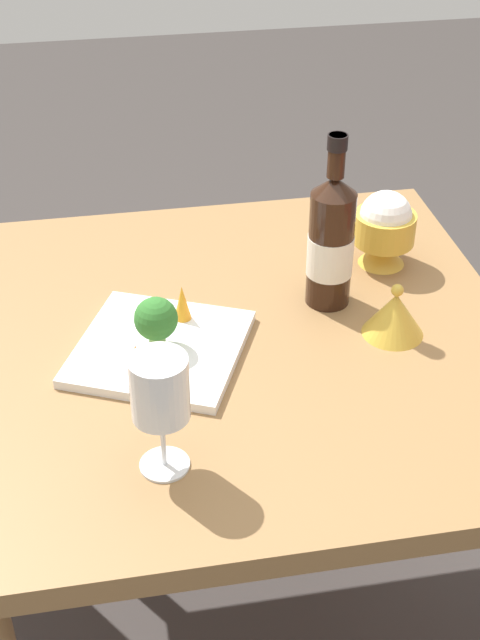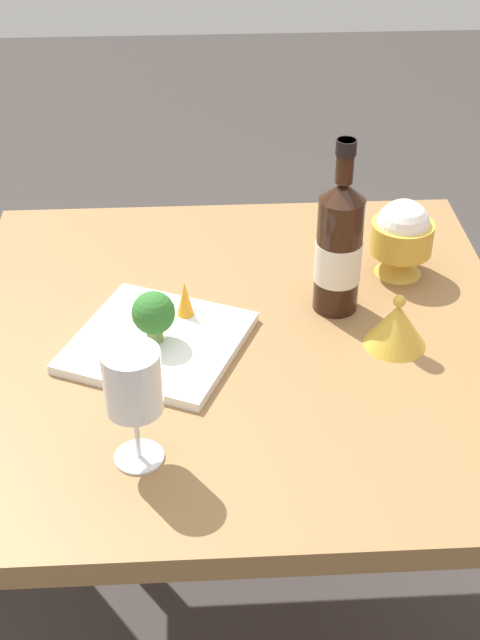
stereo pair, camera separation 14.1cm
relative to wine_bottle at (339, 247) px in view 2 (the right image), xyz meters
The scene contains 10 objects.
ground_plane 0.88m from the wine_bottle, 114.21° to the left, with size 8.00×8.00×0.00m, color #383330.
dining_table 0.27m from the wine_bottle, 114.21° to the left, with size 0.91×0.91×0.74m.
wine_bottle is the anchor object (origin of this frame).
wine_glass 0.47m from the wine_bottle, 137.84° to the left, with size 0.08×0.08×0.18m.
rice_bowl 0.17m from the wine_bottle, 51.48° to the right, with size 0.11×0.11×0.14m.
rice_bowl_lid 0.16m from the wine_bottle, 144.50° to the right, with size 0.10×0.10×0.09m.
serving_plate 0.33m from the wine_bottle, 108.09° to the left, with size 0.33×0.33×0.02m.
broccoli_floret 0.32m from the wine_bottle, 108.62° to the left, with size 0.07×0.07×0.09m.
carrot_garnish_left 0.38m from the wine_bottle, 115.69° to the left, with size 0.03×0.03×0.05m.
carrot_garnish_right 0.26m from the wine_bottle, 97.22° to the left, with size 0.03×0.03×0.06m.
Camera 2 is at (-1.15, 0.06, 1.58)m, focal length 49.66 mm.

